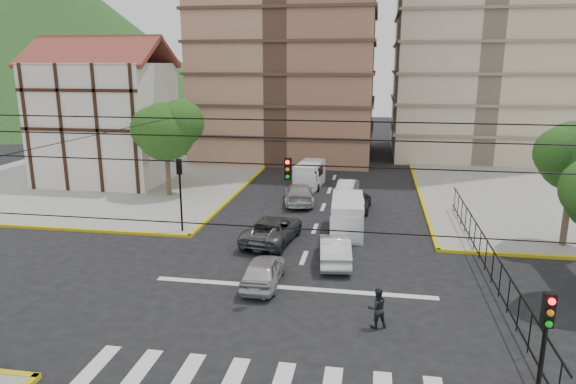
% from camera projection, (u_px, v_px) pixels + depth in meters
% --- Properties ---
extents(ground, '(160.00, 160.00, 0.00)m').
position_uv_depth(ground, '(288.00, 300.00, 22.29)').
color(ground, black).
rests_on(ground, ground).
extents(sidewalk_nw, '(26.00, 26.00, 0.15)m').
position_uv_depth(sidewalk_nw, '(100.00, 180.00, 44.64)').
color(sidewalk_nw, gray).
rests_on(sidewalk_nw, ground).
extents(crosswalk_stripes, '(12.00, 2.40, 0.01)m').
position_uv_depth(crosswalk_stripes, '(257.00, 381.00, 16.55)').
color(crosswalk_stripes, silver).
rests_on(crosswalk_stripes, ground).
extents(stop_line, '(13.00, 0.40, 0.01)m').
position_uv_depth(stop_line, '(292.00, 288.00, 23.43)').
color(stop_line, silver).
rests_on(stop_line, ground).
extents(tudor_building, '(10.80, 8.05, 12.23)m').
position_uv_depth(tudor_building, '(106.00, 121.00, 43.21)').
color(tudor_building, silver).
rests_on(tudor_building, ground).
extents(distant_hill, '(70.00, 70.00, 28.00)m').
position_uv_depth(distant_hill, '(58.00, 41.00, 94.73)').
color(distant_hill, '#1A4918').
rests_on(distant_hill, ground).
extents(park_fence, '(0.10, 22.50, 1.66)m').
position_uv_depth(park_fence, '(484.00, 273.00, 25.13)').
color(park_fence, black).
rests_on(park_fence, ground).
extents(tree_park_c, '(4.65, 3.80, 7.25)m').
position_uv_depth(tree_park_c, '(576.00, 153.00, 27.33)').
color(tree_park_c, '#473828').
rests_on(tree_park_c, ground).
extents(tree_tudor, '(5.39, 4.40, 7.43)m').
position_uv_depth(tree_tudor, '(167.00, 129.00, 38.26)').
color(tree_tudor, '#473828').
rests_on(tree_tudor, ground).
extents(traffic_light_se, '(0.28, 0.22, 4.40)m').
position_uv_depth(traffic_light_se, '(543.00, 346.00, 12.81)').
color(traffic_light_se, black).
rests_on(traffic_light_se, ground).
extents(traffic_light_nw, '(0.28, 0.22, 4.40)m').
position_uv_depth(traffic_light_nw, '(180.00, 183.00, 30.25)').
color(traffic_light_nw, black).
rests_on(traffic_light_nw, ground).
extents(traffic_light_hanging, '(18.00, 9.12, 0.92)m').
position_uv_depth(traffic_light_hanging, '(279.00, 177.00, 18.90)').
color(traffic_light_hanging, black).
rests_on(traffic_light_hanging, ground).
extents(van_right_lane, '(2.09, 4.78, 2.12)m').
position_uv_depth(van_right_lane, '(347.00, 217.00, 30.68)').
color(van_right_lane, silver).
rests_on(van_right_lane, ground).
extents(van_left_lane, '(2.21, 4.66, 2.03)m').
position_uv_depth(van_left_lane, '(309.00, 176.00, 42.19)').
color(van_left_lane, silver).
rests_on(van_left_lane, ground).
extents(car_silver_front_left, '(1.66, 4.05, 1.37)m').
position_uv_depth(car_silver_front_left, '(264.00, 270.00, 23.67)').
color(car_silver_front_left, silver).
rests_on(car_silver_front_left, ground).
extents(car_white_front_right, '(2.03, 4.53, 1.44)m').
position_uv_depth(car_white_front_right, '(335.00, 249.00, 26.29)').
color(car_white_front_right, silver).
rests_on(car_white_front_right, ground).
extents(car_grey_mid_left, '(3.13, 5.57, 1.47)m').
position_uv_depth(car_grey_mid_left, '(272.00, 229.00, 29.38)').
color(car_grey_mid_left, '#525459').
rests_on(car_grey_mid_left, ground).
extents(car_silver_rear_left, '(2.82, 5.33, 1.47)m').
position_uv_depth(car_silver_rear_left, '(299.00, 193.00, 37.49)').
color(car_silver_rear_left, silver).
rests_on(car_silver_rear_left, ground).
extents(car_darkgrey_mid_right, '(1.92, 4.25, 1.41)m').
position_uv_depth(car_darkgrey_mid_right, '(358.00, 201.00, 35.59)').
color(car_darkgrey_mid_right, '#252628').
rests_on(car_darkgrey_mid_right, ground).
extents(car_white_rear_right, '(1.70, 3.92, 1.25)m').
position_uv_depth(car_white_rear_right, '(348.00, 187.00, 40.05)').
color(car_white_rear_right, silver).
rests_on(car_white_rear_right, ground).
extents(pedestrian_crosswalk, '(0.94, 0.84, 1.61)m').
position_uv_depth(pedestrian_crosswalk, '(377.00, 308.00, 19.77)').
color(pedestrian_crosswalk, black).
rests_on(pedestrian_crosswalk, ground).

